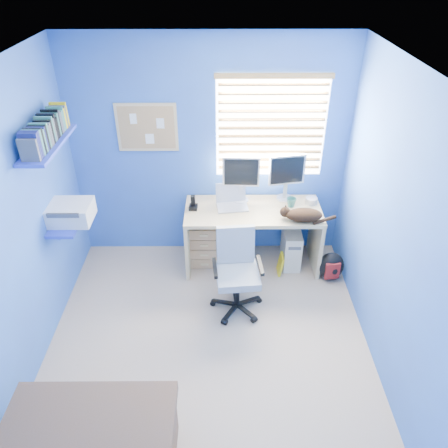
{
  "coord_description": "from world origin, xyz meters",
  "views": [
    {
      "loc": [
        0.13,
        -2.79,
        3.21
      ],
      "look_at": [
        0.15,
        0.65,
        0.95
      ],
      "focal_mm": 35.0,
      "sensor_mm": 36.0,
      "label": 1
    }
  ],
  "objects_px": {
    "laptop": "(232,199)",
    "office_chair": "(237,281)",
    "cat": "(304,215)",
    "desk": "(252,237)",
    "tower_pc": "(291,246)"
  },
  "relations": [
    {
      "from": "laptop",
      "to": "office_chair",
      "type": "xyz_separation_m",
      "value": [
        0.03,
        -0.75,
        -0.52
      ]
    },
    {
      "from": "cat",
      "to": "office_chair",
      "type": "relative_size",
      "value": 0.44
    },
    {
      "from": "desk",
      "to": "cat",
      "type": "distance_m",
      "value": 0.71
    },
    {
      "from": "desk",
      "to": "tower_pc",
      "type": "xyz_separation_m",
      "value": [
        0.46,
        0.03,
        -0.14
      ]
    },
    {
      "from": "cat",
      "to": "tower_pc",
      "type": "relative_size",
      "value": 0.84
    },
    {
      "from": "cat",
      "to": "office_chair",
      "type": "distance_m",
      "value": 0.98
    },
    {
      "from": "tower_pc",
      "to": "office_chair",
      "type": "xyz_separation_m",
      "value": [
        -0.65,
        -0.73,
        0.1
      ]
    },
    {
      "from": "tower_pc",
      "to": "office_chair",
      "type": "height_order",
      "value": "office_chair"
    },
    {
      "from": "desk",
      "to": "cat",
      "type": "relative_size",
      "value": 3.9
    },
    {
      "from": "desk",
      "to": "laptop",
      "type": "distance_m",
      "value": 0.53
    },
    {
      "from": "laptop",
      "to": "cat",
      "type": "distance_m",
      "value": 0.79
    },
    {
      "from": "laptop",
      "to": "office_chair",
      "type": "relative_size",
      "value": 0.38
    },
    {
      "from": "office_chair",
      "to": "tower_pc",
      "type": "bearing_deg",
      "value": 48.24
    },
    {
      "from": "tower_pc",
      "to": "laptop",
      "type": "bearing_deg",
      "value": 179.56
    },
    {
      "from": "laptop",
      "to": "office_chair",
      "type": "height_order",
      "value": "laptop"
    }
  ]
}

